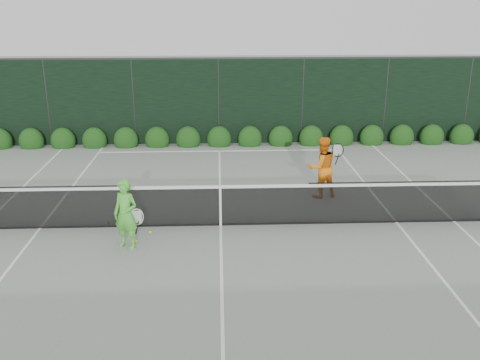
{
  "coord_description": "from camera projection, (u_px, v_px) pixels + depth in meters",
  "views": [
    {
      "loc": [
        -0.02,
        -11.37,
        4.94
      ],
      "look_at": [
        0.46,
        0.3,
        1.0
      ],
      "focal_mm": 40.0,
      "sensor_mm": 36.0,
      "label": 1
    }
  ],
  "objects": [
    {
      "name": "hedge_row",
      "position": [
        219.0,
        139.0,
        19.03
      ],
      "size": [
        31.66,
        0.65,
        0.94
      ],
      "color": "#12340E",
      "rests_on": "ground"
    },
    {
      "name": "player_man",
      "position": [
        322.0,
        167.0,
        13.91
      ],
      "size": [
        0.96,
        0.8,
        1.62
      ],
      "rotation": [
        0.0,
        0.0,
        3.41
      ],
      "color": "orange",
      "rests_on": "ground"
    },
    {
      "name": "windscreen_fence",
      "position": [
        221.0,
        208.0,
        9.29
      ],
      "size": [
        32.0,
        21.07,
        3.06
      ],
      "color": "black",
      "rests_on": "ground"
    },
    {
      "name": "player_woman",
      "position": [
        126.0,
        214.0,
        11.03
      ],
      "size": [
        0.67,
        0.55,
        1.48
      ],
      "rotation": [
        0.0,
        0.0,
        -0.43
      ],
      "color": "#55D13D",
      "rests_on": "ground"
    },
    {
      "name": "tennis_net",
      "position": [
        219.0,
        204.0,
        12.17
      ],
      "size": [
        12.9,
        0.1,
        1.07
      ],
      "color": "#103121",
      "rests_on": "ground"
    },
    {
      "name": "tennis_balls",
      "position": [
        131.0,
        232.0,
        11.92
      ],
      "size": [
        1.1,
        1.15,
        0.07
      ],
      "color": "#D3E633",
      "rests_on": "ground"
    },
    {
      "name": "court_lines",
      "position": [
        221.0,
        225.0,
        12.34
      ],
      "size": [
        11.03,
        23.83,
        0.01
      ],
      "color": "white",
      "rests_on": "ground"
    },
    {
      "name": "ground",
      "position": [
        221.0,
        225.0,
        12.34
      ],
      "size": [
        80.0,
        80.0,
        0.0
      ],
      "primitive_type": "plane",
      "color": "gray",
      "rests_on": "ground"
    }
  ]
}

